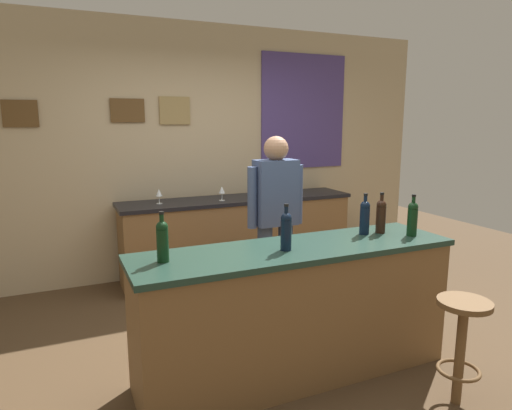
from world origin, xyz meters
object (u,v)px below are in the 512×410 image
object	(u,v)px
wine_bottle_c	(365,216)
wine_glass_a	(159,193)
wine_bottle_d	(381,215)
bar_stool	(462,334)
bartender	(275,216)
wine_bottle_a	(162,240)
wine_glass_c	(276,184)
coffee_mug	(296,190)
wine_bottle_e	(412,217)
wine_bottle_b	(286,230)
wine_glass_b	(222,190)

from	to	relation	value
wine_bottle_c	wine_glass_a	xyz separation A→B (m)	(-1.10, 1.95, -0.05)
wine_bottle_d	bar_stool	bearing A→B (deg)	-89.44
bartender	wine_bottle_c	world-z (taller)	bartender
wine_bottle_a	wine_glass_c	world-z (taller)	wine_bottle_a
bar_stool	coffee_mug	world-z (taller)	coffee_mug
wine_bottle_a	wine_bottle_e	distance (m)	1.80
wine_bottle_e	coffee_mug	world-z (taller)	wine_bottle_e
wine_glass_c	coffee_mug	distance (m)	0.24
wine_bottle_c	coffee_mug	distance (m)	2.00
bar_stool	wine_bottle_b	distance (m)	1.25
wine_bottle_a	coffee_mug	bearing A→B (deg)	44.82
wine_bottle_d	coffee_mug	xyz separation A→B (m)	(0.36, 1.95, -0.11)
wine_glass_b	wine_glass_c	xyz separation A→B (m)	(0.73, 0.18, 0.00)
wine_bottle_a	wine_bottle_c	world-z (taller)	same
wine_bottle_c	wine_bottle_d	bearing A→B (deg)	-5.88
wine_bottle_b	wine_glass_b	world-z (taller)	wine_bottle_b
wine_bottle_c	wine_glass_b	world-z (taller)	wine_bottle_c
wine_bottle_c	wine_bottle_b	bearing A→B (deg)	-169.51
bartender	coffee_mug	xyz separation A→B (m)	(0.84, 1.15, 0.01)
wine_glass_a	coffee_mug	world-z (taller)	wine_glass_a
bar_stool	coffee_mug	xyz separation A→B (m)	(0.35, 2.74, 0.49)
wine_bottle_e	wine_glass_c	xyz separation A→B (m)	(-0.00, 2.22, -0.05)
wine_bottle_b	wine_bottle_e	xyz separation A→B (m)	(1.01, -0.04, 0.00)
wine_bottle_b	wine_bottle_a	bearing A→B (deg)	174.11
wine_bottle_a	wine_bottle_c	xyz separation A→B (m)	(1.51, 0.05, 0.00)
wine_bottle_a	coffee_mug	world-z (taller)	wine_bottle_a
wine_bottle_b	wine_glass_c	bearing A→B (deg)	65.11
wine_bottle_a	bartender	bearing A→B (deg)	35.63
bar_stool	wine_glass_a	bearing A→B (deg)	114.32
bartender	wine_bottle_a	world-z (taller)	bartender
wine_bottle_d	wine_glass_b	world-z (taller)	wine_bottle_d
wine_bottle_d	wine_glass_c	xyz separation A→B (m)	(0.15, 2.06, -0.05)
wine_bottle_c	wine_glass_a	bearing A→B (deg)	119.42
coffee_mug	bar_stool	bearing A→B (deg)	-97.23
bartender	wine_bottle_e	size ratio (longest dim) A/B	5.29
wine_bottle_e	wine_glass_c	distance (m)	2.22
wine_bottle_c	wine_glass_c	xyz separation A→B (m)	(0.29, 2.04, -0.05)
wine_bottle_d	wine_glass_b	distance (m)	1.96
wine_bottle_a	wine_glass_c	distance (m)	2.76
wine_glass_c	bartender	bearing A→B (deg)	-116.53
wine_bottle_a	wine_bottle_b	xyz separation A→B (m)	(0.78, -0.08, 0.00)
wine_bottle_d	wine_glass_c	bearing A→B (deg)	85.85
wine_glass_b	bartender	bearing A→B (deg)	-84.60
bartender	wine_bottle_b	size ratio (longest dim) A/B	5.29
wine_bottle_a	wine_glass_c	bearing A→B (deg)	49.48
wine_bottle_b	wine_bottle_c	bearing A→B (deg)	10.49
bar_stool	wine_bottle_b	xyz separation A→B (m)	(-0.87, 0.67, 0.60)
bar_stool	wine_bottle_b	size ratio (longest dim) A/B	2.22
wine_bottle_a	wine_glass_c	xyz separation A→B (m)	(1.79, 2.10, -0.05)
wine_bottle_b	wine_glass_a	distance (m)	2.12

